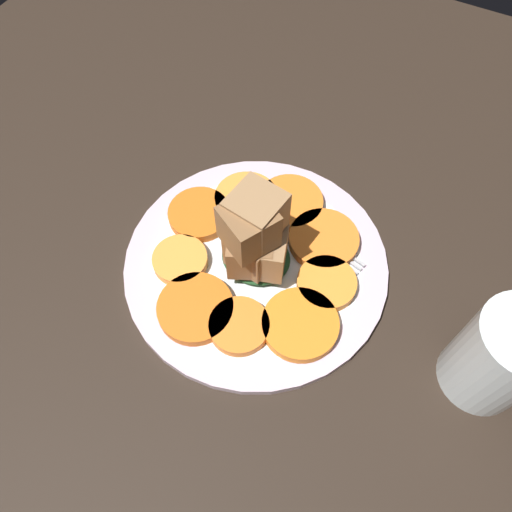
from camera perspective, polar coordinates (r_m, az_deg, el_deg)
name	(u,v)px	position (r cm, az deg, el deg)	size (l,w,h in cm)	color
table_slab	(256,270)	(57.29, 0.00, -1.59)	(120.00, 120.00, 2.00)	black
plate	(256,263)	(55.97, 0.00, -0.83)	(29.36, 29.36, 1.05)	silver
carrot_slice_0	(324,240)	(56.73, 7.73, 1.87)	(7.90, 7.90, 1.20)	orange
carrot_slice_1	(288,202)	(59.39, 3.69, 6.22)	(7.72, 7.72, 1.20)	orange
carrot_slice_2	(246,199)	(59.50, -1.11, 6.52)	(7.51, 7.51, 1.20)	orange
carrot_slice_3	(199,214)	(58.57, -6.50, 4.78)	(7.22, 7.22, 1.20)	orange
carrot_slice_4	(180,260)	(55.44, -8.66, -0.46)	(6.06, 6.06, 1.20)	orange
carrot_slice_5	(195,308)	(52.49, -6.93, -5.94)	(7.99, 7.99, 1.20)	orange
carrot_slice_6	(239,326)	(51.34, -1.93, -8.00)	(6.24, 6.24, 1.20)	orange
carrot_slice_7	(300,324)	(51.58, 5.07, -7.78)	(7.94, 7.94, 1.20)	orange
carrot_slice_8	(327,283)	(53.93, 8.06, -3.12)	(6.40, 6.40, 1.20)	orange
center_pile	(254,242)	(50.78, -0.19, 1.59)	(8.01, 8.10, 11.26)	#235128
fork	(295,227)	(57.83, 4.45, 3.35)	(19.05, 6.03, 0.40)	#B2B2B7
water_glass	(500,357)	(50.94, 26.09, -10.34)	(7.89, 7.89, 11.32)	silver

